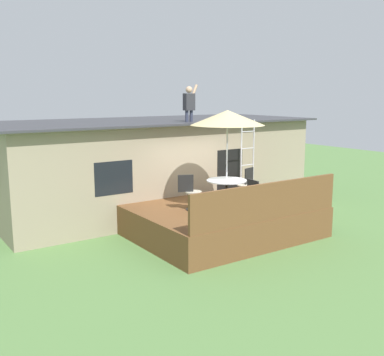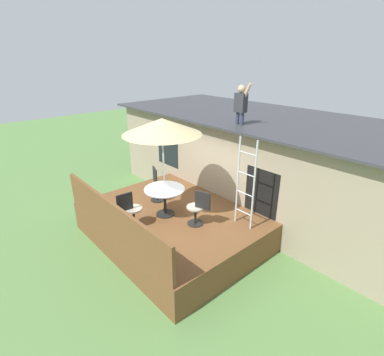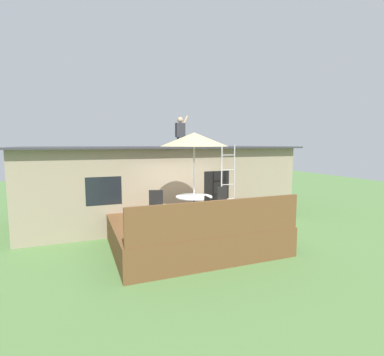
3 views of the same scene
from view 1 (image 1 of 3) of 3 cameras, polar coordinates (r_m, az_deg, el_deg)
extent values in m
plane|color=#567F42|center=(12.53, 3.60, -6.99)|extent=(40.00, 40.00, 0.00)
cube|color=gray|center=(15.13, -4.76, 1.57)|extent=(10.00, 4.00, 2.86)
cube|color=#38383D|center=(14.98, -4.85, 7.10)|extent=(10.50, 4.50, 0.06)
cube|color=black|center=(12.30, -9.71, 0.00)|extent=(1.10, 0.03, 0.90)
cube|color=black|center=(14.46, 4.68, -0.37)|extent=(1.00, 0.03, 2.00)
cube|color=brown|center=(12.42, 3.62, -5.22)|extent=(4.61, 3.69, 0.80)
cube|color=brown|center=(10.90, 9.50, -2.94)|extent=(4.51, 0.08, 0.90)
cylinder|color=black|center=(12.07, 4.28, -3.64)|extent=(0.48, 0.48, 0.03)
cylinder|color=black|center=(11.99, 4.30, -2.00)|extent=(0.07, 0.07, 0.71)
cylinder|color=silver|center=(11.92, 4.33, -0.31)|extent=(1.04, 1.04, 0.03)
cylinder|color=silver|center=(11.84, 4.36, 1.93)|extent=(0.04, 0.04, 2.40)
cone|color=beige|center=(11.73, 4.44, 7.49)|extent=(1.90, 1.90, 0.38)
cylinder|color=silver|center=(13.63, 6.14, 2.57)|extent=(0.04, 0.04, 2.20)
cylinder|color=silver|center=(13.94, 7.64, 2.72)|extent=(0.04, 0.04, 2.20)
cylinder|color=silver|center=(13.91, 6.84, -0.42)|extent=(0.48, 0.03, 0.03)
cylinder|color=silver|center=(13.82, 6.88, 1.62)|extent=(0.48, 0.03, 0.03)
cylinder|color=silver|center=(13.76, 6.93, 3.68)|extent=(0.48, 0.03, 0.03)
cylinder|color=silver|center=(13.71, 6.97, 5.75)|extent=(0.48, 0.03, 0.03)
cylinder|color=#33384C|center=(13.80, -0.65, 7.70)|extent=(0.10, 0.10, 0.34)
cylinder|color=#33384C|center=(13.89, -0.09, 7.71)|extent=(0.10, 0.10, 0.34)
cube|color=#333338|center=(13.84, -0.37, 9.44)|extent=(0.32, 0.20, 0.50)
sphere|color=tan|center=(13.84, -0.37, 10.93)|extent=(0.20, 0.20, 0.20)
cylinder|color=tan|center=(13.94, 0.25, 10.68)|extent=(0.26, 0.08, 0.44)
cylinder|color=black|center=(11.86, 0.16, -3.90)|extent=(0.40, 0.40, 0.02)
cylinder|color=black|center=(11.81, 0.16, -2.86)|extent=(0.06, 0.06, 0.44)
cylinder|color=#A59E8C|center=(11.75, 0.16, -1.77)|extent=(0.44, 0.44, 0.04)
cube|color=black|center=(11.67, -0.80, -0.66)|extent=(0.39, 0.19, 0.44)
cylinder|color=black|center=(12.83, 6.57, -2.88)|extent=(0.40, 0.40, 0.02)
cylinder|color=black|center=(12.78, 6.59, -1.92)|extent=(0.06, 0.06, 0.44)
cylinder|color=#A59E8C|center=(12.73, 6.61, -0.90)|extent=(0.44, 0.44, 0.04)
cube|color=black|center=(12.85, 7.10, 0.28)|extent=(0.39, 0.16, 0.44)
cylinder|color=black|center=(11.37, 6.88, -4.60)|extent=(0.40, 0.40, 0.02)
cylinder|color=black|center=(11.31, 6.90, -3.52)|extent=(0.06, 0.06, 0.44)
cylinder|color=#A59E8C|center=(11.26, 6.93, -2.39)|extent=(0.44, 0.44, 0.04)
cube|color=black|center=(11.05, 7.58, -1.37)|extent=(0.07, 0.40, 0.44)
camera|label=2|loc=(13.99, 35.18, 12.53)|focal=28.00mm
camera|label=3|loc=(4.57, 36.29, -0.40)|focal=27.59mm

